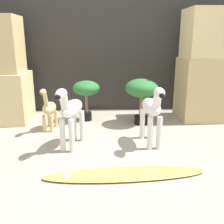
{
  "coord_description": "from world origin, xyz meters",
  "views": [
    {
      "loc": [
        -0.06,
        -2.19,
        1.06
      ],
      "look_at": [
        0.05,
        0.32,
        0.34
      ],
      "focal_mm": 42.0,
      "sensor_mm": 36.0,
      "label": 1
    }
  ],
  "objects": [
    {
      "name": "zebra_left",
      "position": [
        -0.36,
        0.28,
        0.37
      ],
      "size": [
        0.26,
        0.55,
        0.63
      ],
      "color": "silver",
      "rests_on": "ground_plane"
    },
    {
      "name": "rock_pillar_right",
      "position": [
        1.29,
        1.19,
        0.68
      ],
      "size": [
        0.59,
        0.57,
        1.41
      ],
      "color": "tan",
      "rests_on": "ground_plane"
    },
    {
      "name": "zebra_right",
      "position": [
        0.45,
        0.3,
        0.37
      ],
      "size": [
        0.19,
        0.55,
        0.63
      ],
      "color": "silver",
      "rests_on": "ground_plane"
    },
    {
      "name": "potted_palm_front",
      "position": [
        -0.25,
        1.16,
        0.4
      ],
      "size": [
        0.35,
        0.35,
        0.53
      ],
      "color": "black",
      "rests_on": "ground_plane"
    },
    {
      "name": "potted_palm_back",
      "position": [
        0.45,
        0.98,
        0.43
      ],
      "size": [
        0.41,
        0.41,
        0.58
      ],
      "color": "black",
      "rests_on": "ground_plane"
    },
    {
      "name": "giraffe_figurine",
      "position": [
        -0.67,
        0.81,
        0.26
      ],
      "size": [
        0.18,
        0.4,
        0.53
      ],
      "color": "tan",
      "rests_on": "ground_plane"
    },
    {
      "name": "ground_plane",
      "position": [
        0.0,
        0.0,
        0.0
      ],
      "size": [
        14.0,
        14.0,
        0.0
      ],
      "primitive_type": "plane",
      "color": "#9E937F"
    },
    {
      "name": "wall_back",
      "position": [
        0.0,
        1.72,
        1.1
      ],
      "size": [
        6.4,
        0.08,
        2.2
      ],
      "color": "#2D2B28",
      "rests_on": "ground_plane"
    },
    {
      "name": "surfboard",
      "position": [
        0.11,
        -0.33,
        0.02
      ],
      "size": [
        1.31,
        0.3,
        0.07
      ],
      "color": "gold",
      "rests_on": "ground_plane"
    },
    {
      "name": "rock_pillar_left",
      "position": [
        -1.29,
        1.19,
        0.6
      ],
      "size": [
        0.59,
        0.57,
        1.32
      ],
      "color": "#DBC184",
      "rests_on": "ground_plane"
    }
  ]
}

